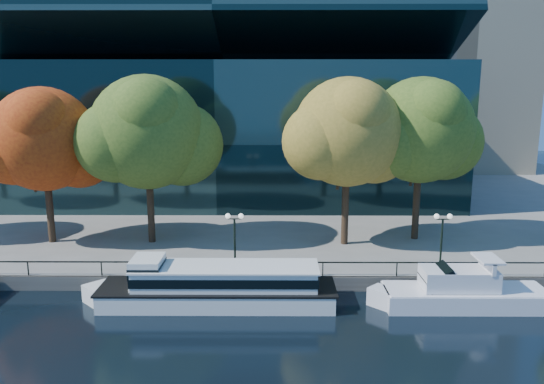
{
  "coord_description": "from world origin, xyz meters",
  "views": [
    {
      "loc": [
        1.77,
        -30.8,
        13.75
      ],
      "look_at": [
        1.53,
        8.0,
        5.82
      ],
      "focal_mm": 35.0,
      "sensor_mm": 36.0,
      "label": 1
    }
  ],
  "objects_px": {
    "cruiser_near": "(458,292)",
    "lamp_1": "(235,228)",
    "lamp_2": "(442,229)",
    "tour_boat": "(212,285)",
    "tree_2": "(149,135)",
    "tree_1": "(46,141)",
    "tree_4": "(423,133)",
    "tree_3": "(350,135)"
  },
  "relations": [
    {
      "from": "cruiser_near",
      "to": "lamp_1",
      "type": "distance_m",
      "value": 15.14
    },
    {
      "from": "lamp_2",
      "to": "tour_boat",
      "type": "bearing_deg",
      "value": -166.62
    },
    {
      "from": "lamp_2",
      "to": "cruiser_near",
      "type": "bearing_deg",
      "value": -90.54
    },
    {
      "from": "tree_2",
      "to": "tree_1",
      "type": "bearing_deg",
      "value": -179.62
    },
    {
      "from": "tour_boat",
      "to": "lamp_1",
      "type": "height_order",
      "value": "lamp_1"
    },
    {
      "from": "tree_2",
      "to": "tree_4",
      "type": "distance_m",
      "value": 21.9
    },
    {
      "from": "cruiser_near",
      "to": "lamp_2",
      "type": "distance_m",
      "value": 4.99
    },
    {
      "from": "tour_boat",
      "to": "tree_3",
      "type": "relative_size",
      "value": 1.22
    },
    {
      "from": "cruiser_near",
      "to": "tree_3",
      "type": "bearing_deg",
      "value": 119.35
    },
    {
      "from": "tour_boat",
      "to": "tree_1",
      "type": "distance_m",
      "value": 19.21
    },
    {
      "from": "tree_4",
      "to": "tour_boat",
      "type": "bearing_deg",
      "value": -144.63
    },
    {
      "from": "lamp_1",
      "to": "tree_3",
      "type": "bearing_deg",
      "value": 35.31
    },
    {
      "from": "tree_2",
      "to": "tree_4",
      "type": "height_order",
      "value": "tree_2"
    },
    {
      "from": "cruiser_near",
      "to": "tree_2",
      "type": "bearing_deg",
      "value": 153.76
    },
    {
      "from": "lamp_2",
      "to": "tree_3",
      "type": "bearing_deg",
      "value": 133.18
    },
    {
      "from": "tree_1",
      "to": "tree_3",
      "type": "distance_m",
      "value": 24.02
    },
    {
      "from": "tour_boat",
      "to": "lamp_1",
      "type": "distance_m",
      "value": 4.72
    },
    {
      "from": "tree_2",
      "to": "lamp_1",
      "type": "distance_m",
      "value": 11.33
    },
    {
      "from": "tree_1",
      "to": "tree_4",
      "type": "xyz_separation_m",
      "value": [
        30.11,
        1.1,
        0.62
      ]
    },
    {
      "from": "tour_boat",
      "to": "lamp_2",
      "type": "height_order",
      "value": "lamp_2"
    },
    {
      "from": "tour_boat",
      "to": "lamp_2",
      "type": "relative_size",
      "value": 4.03
    },
    {
      "from": "tree_1",
      "to": "tree_2",
      "type": "distance_m",
      "value": 8.26
    },
    {
      "from": "tree_2",
      "to": "lamp_1",
      "type": "bearing_deg",
      "value": -42.53
    },
    {
      "from": "tree_2",
      "to": "tree_3",
      "type": "distance_m",
      "value": 15.77
    },
    {
      "from": "tree_4",
      "to": "tree_1",
      "type": "bearing_deg",
      "value": -177.9
    },
    {
      "from": "lamp_1",
      "to": "tour_boat",
      "type": "bearing_deg",
      "value": -108.14
    },
    {
      "from": "cruiser_near",
      "to": "tree_3",
      "type": "relative_size",
      "value": 0.84
    },
    {
      "from": "tree_4",
      "to": "lamp_1",
      "type": "relative_size",
      "value": 3.31
    },
    {
      "from": "tree_3",
      "to": "tree_4",
      "type": "relative_size",
      "value": 1.0
    },
    {
      "from": "tree_1",
      "to": "lamp_1",
      "type": "relative_size",
      "value": 3.12
    },
    {
      "from": "tour_boat",
      "to": "tree_3",
      "type": "bearing_deg",
      "value": 44.92
    },
    {
      "from": "cruiser_near",
      "to": "tree_3",
      "type": "xyz_separation_m",
      "value": [
        -5.69,
        10.11,
        8.87
      ]
    },
    {
      "from": "tree_2",
      "to": "tree_4",
      "type": "bearing_deg",
      "value": 2.74
    },
    {
      "from": "tour_boat",
      "to": "lamp_2",
      "type": "distance_m",
      "value": 16.2
    },
    {
      "from": "tree_4",
      "to": "lamp_1",
      "type": "xyz_separation_m",
      "value": [
        -14.72,
        -7.61,
        -5.92
      ]
    },
    {
      "from": "cruiser_near",
      "to": "lamp_1",
      "type": "xyz_separation_m",
      "value": [
        -14.29,
        4.01,
        2.97
      ]
    },
    {
      "from": "tree_2",
      "to": "lamp_1",
      "type": "xyz_separation_m",
      "value": [
        7.16,
        -6.56,
        -5.83
      ]
    },
    {
      "from": "tree_3",
      "to": "tree_2",
      "type": "bearing_deg",
      "value": 178.31
    },
    {
      "from": "cruiser_near",
      "to": "tree_3",
      "type": "distance_m",
      "value": 14.6
    },
    {
      "from": "lamp_1",
      "to": "tree_2",
      "type": "bearing_deg",
      "value": 137.47
    },
    {
      "from": "tour_boat",
      "to": "tree_1",
      "type": "bearing_deg",
      "value": 144.26
    },
    {
      "from": "tree_2",
      "to": "cruiser_near",
      "type": "bearing_deg",
      "value": -26.24
    }
  ]
}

